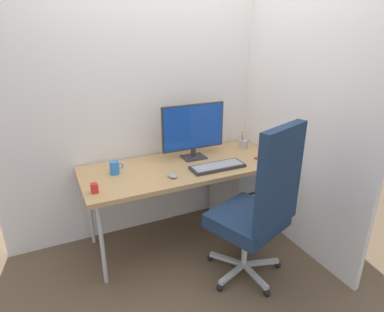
# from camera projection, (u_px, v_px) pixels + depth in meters

# --- Properties ---
(ground_plane) EXTENTS (8.00, 8.00, 0.00)m
(ground_plane) POSITION_uv_depth(u_px,v_px,m) (184.00, 237.00, 3.00)
(ground_plane) COLOR brown
(wall_back) EXTENTS (2.91, 0.04, 2.80)m
(wall_back) POSITION_uv_depth(u_px,v_px,m) (165.00, 77.00, 2.81)
(wall_back) COLOR white
(wall_back) RESTS_ON ground_plane
(wall_side_right) EXTENTS (0.04, 1.93, 2.80)m
(wall_side_right) POSITION_uv_depth(u_px,v_px,m) (288.00, 79.00, 2.69)
(wall_side_right) COLOR white
(wall_side_right) RESTS_ON ground_plane
(desk) EXTENTS (1.69, 0.70, 0.72)m
(desk) POSITION_uv_depth(u_px,v_px,m) (184.00, 169.00, 2.75)
(desk) COLOR tan
(desk) RESTS_ON ground_plane
(office_chair) EXTENTS (0.62, 0.62, 1.23)m
(office_chair) POSITION_uv_depth(u_px,v_px,m) (260.00, 205.00, 2.27)
(office_chair) COLOR black
(office_chair) RESTS_ON ground_plane
(filing_cabinet) EXTENTS (0.37, 0.54, 0.61)m
(filing_cabinet) POSITION_uv_depth(u_px,v_px,m) (239.00, 192.00, 3.17)
(filing_cabinet) COLOR #B2B5BA
(filing_cabinet) RESTS_ON ground_plane
(monitor) EXTENTS (0.57, 0.16, 0.48)m
(monitor) POSITION_uv_depth(u_px,v_px,m) (193.00, 129.00, 2.81)
(monitor) COLOR #333338
(monitor) RESTS_ON desk
(keyboard) EXTENTS (0.46, 0.17, 0.03)m
(keyboard) POSITION_uv_depth(u_px,v_px,m) (217.00, 167.00, 2.68)
(keyboard) COLOR #333338
(keyboard) RESTS_ON desk
(mouse) EXTENTS (0.08, 0.11, 0.03)m
(mouse) POSITION_uv_depth(u_px,v_px,m) (173.00, 176.00, 2.50)
(mouse) COLOR #9EA0A5
(mouse) RESTS_ON desk
(pen_holder) EXTENTS (0.08, 0.08, 0.17)m
(pen_holder) POSITION_uv_depth(u_px,v_px,m) (243.00, 144.00, 3.11)
(pen_holder) COLOR #B2B5BA
(pen_holder) RESTS_ON desk
(notebook) EXTENTS (0.15, 0.17, 0.01)m
(notebook) POSITION_uv_depth(u_px,v_px,m) (266.00, 159.00, 2.85)
(notebook) COLOR #B23333
(notebook) RESTS_ON desk
(coffee_mug) EXTENTS (0.11, 0.07, 0.10)m
(coffee_mug) POSITION_uv_depth(u_px,v_px,m) (115.00, 168.00, 2.55)
(coffee_mug) COLOR #337FD8
(coffee_mug) RESTS_ON desk
(desk_clamp_accessory) EXTENTS (0.05, 0.05, 0.07)m
(desk_clamp_accessory) POSITION_uv_depth(u_px,v_px,m) (94.00, 188.00, 2.26)
(desk_clamp_accessory) COLOR red
(desk_clamp_accessory) RESTS_ON desk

